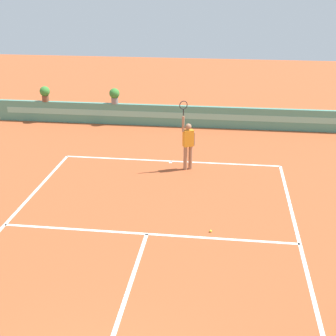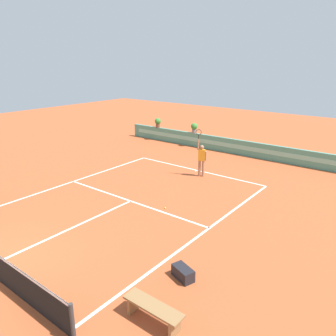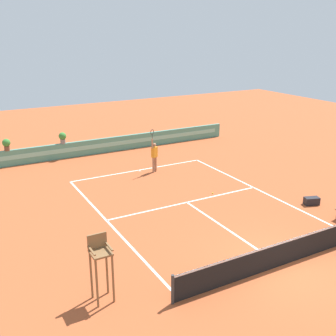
# 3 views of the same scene
# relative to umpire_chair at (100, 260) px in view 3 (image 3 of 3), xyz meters

# --- Properties ---
(ground_plane) EXTENTS (60.00, 60.00, 0.00)m
(ground_plane) POSITION_rel_umpire_chair_xyz_m (6.18, 4.74, -1.34)
(ground_plane) COLOR #A84C28
(court_lines) EXTENTS (8.32, 11.94, 0.01)m
(court_lines) POSITION_rel_umpire_chair_xyz_m (6.18, 5.45, -1.34)
(court_lines) COLOR white
(court_lines) RESTS_ON ground
(net) EXTENTS (8.92, 0.10, 1.00)m
(net) POSITION_rel_umpire_chair_xyz_m (6.18, -1.26, -0.83)
(net) COLOR #333333
(net) RESTS_ON ground
(back_wall_barrier) EXTENTS (18.00, 0.21, 1.00)m
(back_wall_barrier) POSITION_rel_umpire_chair_xyz_m (6.18, 15.12, -0.84)
(back_wall_barrier) COLOR #4C8E7A
(back_wall_barrier) RESTS_ON ground
(umpire_chair) EXTENTS (0.60, 0.60, 2.14)m
(umpire_chair) POSITION_rel_umpire_chair_xyz_m (0.00, 0.00, 0.00)
(umpire_chair) COLOR brown
(umpire_chair) RESTS_ON ground
(gear_bag) EXTENTS (0.78, 0.57, 0.36)m
(gear_bag) POSITION_rel_umpire_chair_xyz_m (11.25, 2.07, -1.16)
(gear_bag) COLOR black
(gear_bag) RESTS_ON ground
(tennis_player) EXTENTS (0.56, 0.36, 2.58)m
(tennis_player) POSITION_rel_umpire_chair_xyz_m (6.88, 9.93, -0.29)
(tennis_player) COLOR #9E7051
(tennis_player) RESTS_ON ground
(tennis_ball_near_baseline) EXTENTS (0.07, 0.07, 0.07)m
(tennis_ball_near_baseline) POSITION_rel_umpire_chair_xyz_m (7.92, 5.46, -1.31)
(tennis_ball_near_baseline) COLOR #CCE033
(tennis_ball_near_baseline) RESTS_ON ground
(potted_plant_left) EXTENTS (0.48, 0.48, 0.72)m
(potted_plant_left) POSITION_rel_umpire_chair_xyz_m (2.97, 15.13, 0.07)
(potted_plant_left) COLOR gray
(potted_plant_left) RESTS_ON back_wall_barrier
(potted_plant_far_left) EXTENTS (0.48, 0.48, 0.72)m
(potted_plant_far_left) POSITION_rel_umpire_chair_xyz_m (-0.42, 15.13, 0.07)
(potted_plant_far_left) COLOR brown
(potted_plant_far_left) RESTS_ON back_wall_barrier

